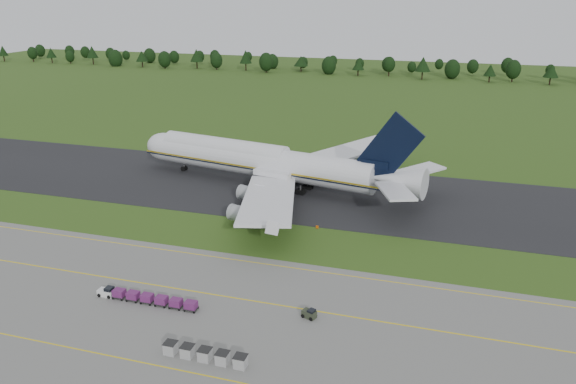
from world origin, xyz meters
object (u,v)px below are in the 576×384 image
(utility_cart, at_px, (309,314))
(aircraft, at_px, (265,161))
(baggage_train, at_px, (145,298))
(edge_markers, at_px, (290,224))
(uld_row, at_px, (205,354))

(utility_cart, bearing_deg, aircraft, 115.34)
(aircraft, bearing_deg, baggage_train, -89.17)
(baggage_train, bearing_deg, edge_markers, 70.68)
(baggage_train, distance_m, utility_cart, 24.59)
(uld_row, bearing_deg, utility_cart, 52.95)
(utility_cart, xyz_separation_m, uld_row, (-10.02, -13.27, 0.26))
(aircraft, height_order, edge_markers, aircraft)
(aircraft, distance_m, edge_markers, 26.00)
(baggage_train, height_order, utility_cart, baggage_train)
(utility_cart, relative_size, uld_row, 0.20)
(uld_row, height_order, edge_markers, uld_row)
(aircraft, xyz_separation_m, uld_row, (15.18, -66.50, -5.11))
(baggage_train, relative_size, utility_cart, 7.34)
(baggage_train, xyz_separation_m, utility_cart, (24.38, 3.19, -0.25))
(baggage_train, relative_size, edge_markers, 1.42)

